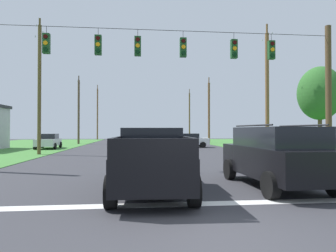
% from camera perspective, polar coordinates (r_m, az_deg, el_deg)
% --- Properties ---
extents(ground_plane, '(120.00, 120.00, 0.00)m').
position_cam_1_polar(ground_plane, '(5.60, 8.69, -20.40)').
color(ground_plane, '#333338').
extents(stop_bar_stripe, '(15.25, 0.45, 0.01)m').
position_cam_1_polar(stop_bar_stripe, '(7.72, 4.34, -14.88)').
color(stop_bar_stripe, white).
rests_on(stop_bar_stripe, ground).
extents(lane_dash_0, '(2.50, 0.15, 0.01)m').
position_cam_1_polar(lane_dash_0, '(13.56, -0.20, -8.76)').
color(lane_dash_0, white).
rests_on(lane_dash_0, ground).
extents(lane_dash_1, '(2.50, 0.15, 0.01)m').
position_cam_1_polar(lane_dash_1, '(20.53, -2.14, -6.06)').
color(lane_dash_1, white).
rests_on(lane_dash_1, ground).
extents(lane_dash_2, '(2.50, 0.15, 0.01)m').
position_cam_1_polar(lane_dash_2, '(26.77, -3.01, -4.83)').
color(lane_dash_2, white).
rests_on(lane_dash_2, ground).
extents(overhead_signal_span, '(17.83, 0.31, 7.36)m').
position_cam_1_polar(overhead_signal_span, '(14.61, -1.14, 8.71)').
color(overhead_signal_span, '#4E3B24').
rests_on(overhead_signal_span, ground).
extents(pickup_truck, '(2.43, 5.46, 1.95)m').
position_cam_1_polar(pickup_truck, '(9.09, -3.17, -6.57)').
color(pickup_truck, black).
rests_on(pickup_truck, ground).
extents(suv_black, '(2.34, 4.86, 2.05)m').
position_cam_1_polar(suv_black, '(10.37, 20.11, -5.29)').
color(suv_black, black).
rests_on(suv_black, ground).
extents(distant_car_crossing_white, '(4.43, 2.30, 1.52)m').
position_cam_1_polar(distant_car_crossing_white, '(32.10, 4.07, -2.76)').
color(distant_car_crossing_white, silver).
rests_on(distant_car_crossing_white, ground).
extents(distant_car_oncoming, '(2.26, 4.42, 1.52)m').
position_cam_1_polar(distant_car_oncoming, '(31.82, -22.22, -2.72)').
color(distant_car_oncoming, silver).
rests_on(distant_car_oncoming, ground).
extents(utility_pole_mid_right, '(0.31, 1.94, 10.57)m').
position_cam_1_polar(utility_pole_mid_right, '(25.37, 18.72, 6.45)').
color(utility_pole_mid_right, brown).
rests_on(utility_pole_mid_right, ground).
extents(utility_pole_far_right, '(0.30, 2.00, 9.49)m').
position_cam_1_polar(utility_pole_far_right, '(42.60, 7.96, 2.88)').
color(utility_pole_far_right, brown).
rests_on(utility_pole_far_right, ground).
extents(utility_pole_near_left, '(0.28, 1.97, 10.25)m').
position_cam_1_polar(utility_pole_near_left, '(59.72, 4.19, 2.11)').
color(utility_pole_near_left, brown).
rests_on(utility_pole_near_left, ground).
extents(utility_pole_far_left, '(0.27, 1.99, 10.52)m').
position_cam_1_polar(utility_pole_far_left, '(24.78, -23.72, 7.26)').
color(utility_pole_far_left, brown).
rests_on(utility_pole_far_left, ground).
extents(utility_pole_distant_right, '(0.28, 1.69, 9.29)m').
position_cam_1_polar(utility_pole_distant_right, '(41.59, -16.98, 2.85)').
color(utility_pole_distant_right, brown).
rests_on(utility_pole_distant_right, ground).
extents(utility_pole_distant_left, '(0.26, 1.92, 10.80)m').
position_cam_1_polar(utility_pole_distant_left, '(59.28, -13.55, 2.59)').
color(utility_pole_distant_left, brown).
rests_on(utility_pole_distant_left, ground).
extents(tree_roadside_right, '(3.55, 3.55, 7.19)m').
position_cam_1_polar(tree_roadside_right, '(27.65, 27.40, 5.63)').
color(tree_roadside_right, brown).
rests_on(tree_roadside_right, ground).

